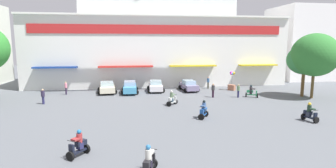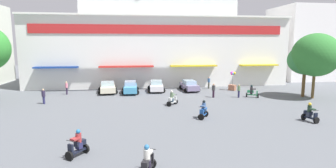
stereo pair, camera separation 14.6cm
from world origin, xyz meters
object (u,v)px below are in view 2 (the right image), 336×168
(scooter_rider_1, at_px, (78,145))
(pedestrian_3, at_px, (214,90))
(pedestrian_4, at_px, (67,87))
(balloon_vendor_cart, at_px, (233,82))
(scooter_rider_2, at_px, (147,162))
(scooter_rider_7, at_px, (252,92))
(scooter_rider_3, at_px, (203,111))
(plaza_tree_3, at_px, (305,60))
(parked_car_0, at_px, (108,87))
(pedestrian_0, at_px, (44,95))
(parked_car_3, at_px, (189,85))
(pedestrian_1, at_px, (239,90))
(pedestrian_2, at_px, (209,82))
(plaza_tree_1, at_px, (316,55))
(parked_car_2, at_px, (156,86))
(streetlamp_near, at_px, (315,60))
(scooter_rider_0, at_px, (172,99))
(parked_car_1, at_px, (130,87))

(scooter_rider_1, relative_size, pedestrian_3, 0.94)
(pedestrian_4, xyz_separation_m, balloon_vendor_cart, (21.53, 0.06, 0.26))
(scooter_rider_2, distance_m, scooter_rider_7, 21.76)
(pedestrian_3, height_order, pedestrian_4, pedestrian_3)
(scooter_rider_1, distance_m, scooter_rider_3, 11.16)
(plaza_tree_3, xyz_separation_m, parked_car_0, (-23.27, 5.79, -3.62))
(pedestrian_0, bearing_deg, pedestrian_3, 2.62)
(parked_car_3, xyz_separation_m, pedestrian_0, (-16.81, -5.66, 0.19))
(pedestrian_1, xyz_separation_m, balloon_vendor_cart, (1.13, 4.88, 0.30))
(pedestrian_1, bearing_deg, scooter_rider_7, -4.39)
(scooter_rider_1, relative_size, scooter_rider_7, 1.02)
(pedestrian_4, bearing_deg, pedestrian_2, 5.80)
(plaza_tree_3, relative_size, pedestrian_2, 3.68)
(balloon_vendor_cart, bearing_deg, parked_car_3, 176.13)
(pedestrian_0, bearing_deg, pedestrian_1, 1.02)
(parked_car_3, distance_m, pedestrian_3, 5.15)
(plaza_tree_1, xyz_separation_m, pedestrian_1, (-8.29, 1.58, -4.11))
(parked_car_0, distance_m, pedestrian_2, 13.91)
(parked_car_3, height_order, pedestrian_2, pedestrian_2)
(plaza_tree_1, bearing_deg, pedestrian_4, 167.43)
(scooter_rider_3, height_order, pedestrian_1, pedestrian_1)
(parked_car_2, distance_m, parked_car_3, 4.44)
(plaza_tree_1, distance_m, pedestrian_2, 13.55)
(plaza_tree_3, height_order, streetlamp_near, streetlamp_near)
(plaza_tree_1, height_order, parked_car_2, plaza_tree_1)
(scooter_rider_0, bearing_deg, plaza_tree_3, 8.34)
(parked_car_2, xyz_separation_m, parked_car_3, (4.43, -0.20, -0.02))
(plaza_tree_1, distance_m, parked_car_3, 15.33)
(parked_car_3, height_order, scooter_rider_7, scooter_rider_7)
(scooter_rider_0, bearing_deg, pedestrian_4, 147.46)
(pedestrian_1, xyz_separation_m, pedestrian_4, (-20.40, 4.82, 0.05))
(scooter_rider_7, distance_m, pedestrian_2, 7.58)
(parked_car_2, bearing_deg, pedestrian_3, -38.62)
(scooter_rider_2, distance_m, pedestrian_0, 19.52)
(parked_car_0, relative_size, scooter_rider_2, 2.80)
(parked_car_2, distance_m, scooter_rider_1, 21.06)
(plaza_tree_1, bearing_deg, scooter_rider_7, 167.74)
(plaza_tree_1, relative_size, scooter_rider_3, 4.79)
(parked_car_0, relative_size, pedestrian_2, 2.64)
(streetlamp_near, xyz_separation_m, balloon_vendor_cart, (-8.34, 4.81, -3.13))
(parked_car_3, xyz_separation_m, scooter_rider_2, (-7.04, -22.56, -0.08))
(parked_car_0, bearing_deg, scooter_rider_7, -17.57)
(plaza_tree_3, height_order, pedestrian_2, plaza_tree_3)
(parked_car_1, relative_size, pedestrian_3, 2.70)
(plaza_tree_3, bearing_deg, parked_car_3, 155.27)
(plaza_tree_3, relative_size, scooter_rider_7, 4.03)
(plaza_tree_3, height_order, pedestrian_3, plaza_tree_3)
(parked_car_2, distance_m, scooter_rider_2, 22.90)
(parked_car_2, xyz_separation_m, scooter_rider_7, (10.78, -5.60, -0.13))
(scooter_rider_7, xyz_separation_m, streetlamp_near, (7.86, 0.19, 3.71))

